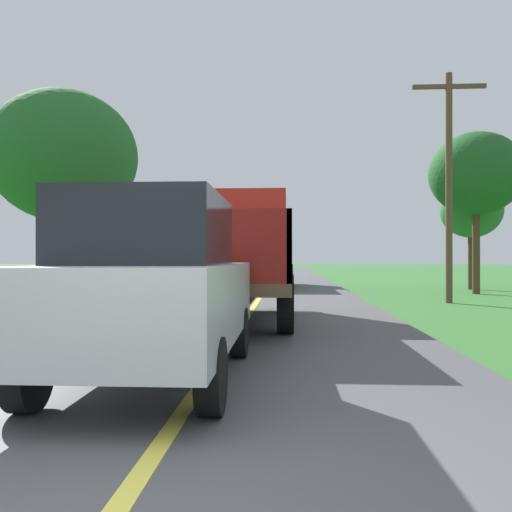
{
  "coord_description": "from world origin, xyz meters",
  "views": [
    {
      "loc": [
        0.87,
        -2.44,
        1.37
      ],
      "look_at": [
        0.03,
        11.91,
        1.4
      ],
      "focal_mm": 37.68,
      "sensor_mm": 36.0,
      "label": 1
    }
  ],
  "objects_px": {
    "roadside_tree_near_left": "(476,174)",
    "following_car": "(155,286)",
    "banana_truck_near": "(238,253)",
    "banana_truck_far": "(266,255)",
    "roadside_tree_far_left": "(64,156)",
    "utility_pole_roadside": "(449,178)",
    "roadside_tree_mid_right": "(471,211)"
  },
  "relations": [
    {
      "from": "banana_truck_far",
      "to": "roadside_tree_far_left",
      "type": "xyz_separation_m",
      "value": [
        -5.66,
        -8.99,
        2.88
      ]
    },
    {
      "from": "roadside_tree_far_left",
      "to": "utility_pole_roadside",
      "type": "bearing_deg",
      "value": 3.9
    },
    {
      "from": "banana_truck_near",
      "to": "utility_pole_roadside",
      "type": "distance_m",
      "value": 7.89
    },
    {
      "from": "roadside_tree_near_left",
      "to": "following_car",
      "type": "xyz_separation_m",
      "value": [
        -8.42,
        -14.87,
        -3.39
      ]
    },
    {
      "from": "banana_truck_near",
      "to": "roadside_tree_near_left",
      "type": "relative_size",
      "value": 0.97
    },
    {
      "from": "roadside_tree_near_left",
      "to": "following_car",
      "type": "distance_m",
      "value": 17.42
    },
    {
      "from": "banana_truck_far",
      "to": "roadside_tree_near_left",
      "type": "height_order",
      "value": "roadside_tree_near_left"
    },
    {
      "from": "banana_truck_far",
      "to": "following_car",
      "type": "relative_size",
      "value": 1.42
    },
    {
      "from": "utility_pole_roadside",
      "to": "roadside_tree_near_left",
      "type": "distance_m",
      "value": 4.73
    },
    {
      "from": "banana_truck_near",
      "to": "roadside_tree_mid_right",
      "type": "relative_size",
      "value": 1.29
    },
    {
      "from": "utility_pole_roadside",
      "to": "following_car",
      "type": "height_order",
      "value": "utility_pole_roadside"
    },
    {
      "from": "banana_truck_near",
      "to": "roadside_tree_near_left",
      "type": "distance_m",
      "value": 12.36
    },
    {
      "from": "utility_pole_roadside",
      "to": "roadside_tree_near_left",
      "type": "relative_size",
      "value": 1.14
    },
    {
      "from": "banana_truck_far",
      "to": "roadside_tree_mid_right",
      "type": "distance_m",
      "value": 9.03
    },
    {
      "from": "banana_truck_near",
      "to": "banana_truck_far",
      "type": "relative_size",
      "value": 1.0
    },
    {
      "from": "roadside_tree_near_left",
      "to": "banana_truck_near",
      "type": "bearing_deg",
      "value": -132.49
    },
    {
      "from": "roadside_tree_near_left",
      "to": "following_car",
      "type": "relative_size",
      "value": 1.47
    },
    {
      "from": "roadside_tree_far_left",
      "to": "following_car",
      "type": "xyz_separation_m",
      "value": [
        5.23,
        -9.97,
        -3.28
      ]
    },
    {
      "from": "roadside_tree_far_left",
      "to": "following_car",
      "type": "relative_size",
      "value": 1.54
    },
    {
      "from": "banana_truck_near",
      "to": "roadside_tree_mid_right",
      "type": "xyz_separation_m",
      "value": [
        8.84,
        11.56,
        1.85
      ]
    },
    {
      "from": "banana_truck_near",
      "to": "following_car",
      "type": "xyz_separation_m",
      "value": [
        -0.32,
        -6.03,
        -0.39
      ]
    },
    {
      "from": "utility_pole_roadside",
      "to": "roadside_tree_far_left",
      "type": "height_order",
      "value": "utility_pole_roadside"
    },
    {
      "from": "banana_truck_far",
      "to": "utility_pole_roadside",
      "type": "height_order",
      "value": "utility_pole_roadside"
    },
    {
      "from": "banana_truck_far",
      "to": "roadside_tree_far_left",
      "type": "height_order",
      "value": "roadside_tree_far_left"
    },
    {
      "from": "roadside_tree_near_left",
      "to": "roadside_tree_far_left",
      "type": "xyz_separation_m",
      "value": [
        -13.65,
        -4.9,
        -0.11
      ]
    },
    {
      "from": "roadside_tree_near_left",
      "to": "utility_pole_roadside",
      "type": "bearing_deg",
      "value": -118.21
    },
    {
      "from": "roadside_tree_mid_right",
      "to": "banana_truck_far",
      "type": "bearing_deg",
      "value": 171.09
    },
    {
      "from": "banana_truck_far",
      "to": "roadside_tree_far_left",
      "type": "relative_size",
      "value": 0.92
    },
    {
      "from": "banana_truck_near",
      "to": "roadside_tree_mid_right",
      "type": "height_order",
      "value": "roadside_tree_mid_right"
    },
    {
      "from": "following_car",
      "to": "utility_pole_roadside",
      "type": "bearing_deg",
      "value": 59.98
    },
    {
      "from": "utility_pole_roadside",
      "to": "roadside_tree_mid_right",
      "type": "distance_m",
      "value": 7.46
    },
    {
      "from": "banana_truck_far",
      "to": "following_car",
      "type": "distance_m",
      "value": 18.97
    }
  ]
}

